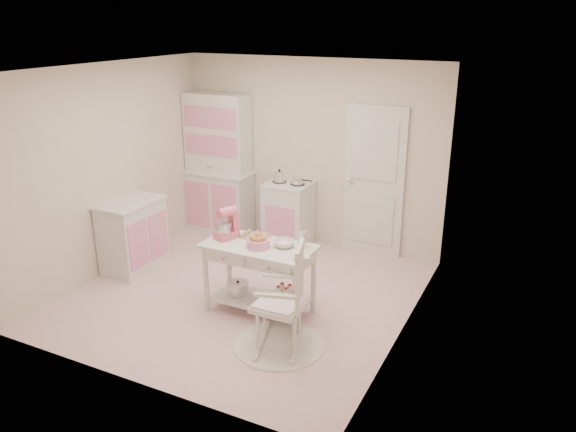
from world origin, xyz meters
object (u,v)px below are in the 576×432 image
Objects in this scene: base_cabinet at (133,235)px; rocking_chair at (279,296)px; stove at (288,214)px; work_table at (260,279)px; stand_mixer at (226,224)px; bread_basket at (258,243)px; hutch at (217,164)px.

rocking_chair is at bearing -17.46° from base_cabinet.
stove is 1.97m from work_table.
base_cabinet is 0.77× the size of work_table.
stand_mixer is at bearing 132.64° from rocking_chair.
bread_basket is at bearing -72.95° from stove.
hutch is 2.26× the size of base_cabinet.
stand_mixer is (1.58, -0.25, 0.51)m from base_cabinet.
rocking_chair is at bearing -43.92° from bread_basket.
rocking_chair is 0.92× the size of work_table.
bread_basket is (1.79, -1.99, -0.19)m from hutch.
hutch is at bearing 115.58° from rocking_chair.
stand_mixer reaches higher than rocking_chair.
stove is 2.71× the size of stand_mixer.
base_cabinet is 2.08m from bread_basket.
bread_basket is (0.44, -0.07, -0.12)m from stand_mixer.
rocking_chair reaches higher than work_table.
rocking_chair reaches higher than base_cabinet.
hutch is 2.70m from work_table.
hutch reaches higher than stand_mixer.
base_cabinet is 2.71× the size of stand_mixer.
hutch is 2.69m from bread_basket.
stand_mixer reaches higher than stove.
stove is 2.16m from base_cabinet.
work_table is (1.77, -1.94, -0.64)m from hutch.
hutch is 1.89× the size of rocking_chair.
stand_mixer is at bearing 177.27° from work_table.
stand_mixer is at bearing -9.11° from base_cabinet.
stove reaches higher than bread_basket.
rocking_chair is at bearing -45.69° from work_table.
stove is at bearing 106.92° from work_table.
bread_basket is (0.02, -0.05, 0.45)m from work_table.
work_table is 0.71m from stand_mixer.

